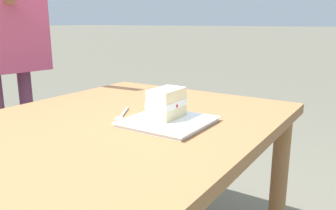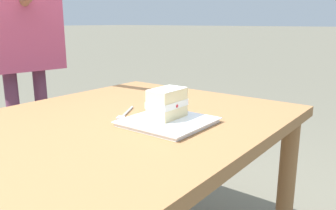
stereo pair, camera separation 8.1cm
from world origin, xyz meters
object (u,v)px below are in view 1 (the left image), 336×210
cake_slice (167,103)px  dessert_fork (123,114)px  patio_table (87,157)px  diner_person (4,24)px  dessert_plate (168,122)px

cake_slice → dessert_fork: size_ratio=0.83×
patio_table → dessert_fork: (0.20, 0.02, 0.09)m
patio_table → diner_person: (0.34, 0.92, 0.40)m
cake_slice → dessert_fork: cake_slice is taller
diner_person → dessert_plate: bearing=-97.5°
patio_table → cake_slice: cake_slice is taller
dessert_plate → cake_slice: (0.02, 0.02, 0.06)m
patio_table → dessert_fork: dessert_fork is taller
patio_table → dessert_plate: (0.20, -0.17, 0.09)m
cake_slice → diner_person: size_ratio=0.09×
patio_table → dessert_plate: bearing=-39.9°
dessert_plate → dessert_fork: (0.00, 0.19, -0.00)m
dessert_fork → diner_person: (0.14, 0.90, 0.31)m
dessert_plate → dessert_fork: size_ratio=1.65×
dessert_fork → diner_person: size_ratio=0.10×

